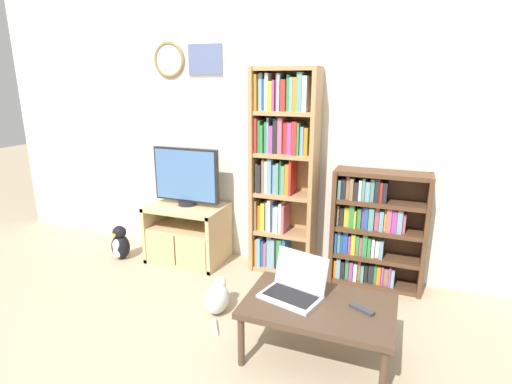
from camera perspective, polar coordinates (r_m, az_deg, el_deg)
ground_plane at (r=2.81m, az=-8.70°, el=-22.78°), size 18.00×18.00×0.00m
wall_back at (r=3.73m, az=2.90°, el=8.98°), size 6.35×0.09×2.60m
tv_stand at (r=4.02m, az=-9.79°, el=-5.75°), size 0.73×0.51×0.56m
television at (r=3.89m, az=-9.95°, el=2.17°), size 0.67×0.18×0.56m
bookshelf_tall at (r=3.59m, az=3.71°, el=3.14°), size 0.58×0.29×1.85m
bookshelf_short at (r=3.59m, az=16.28°, el=-5.17°), size 0.78×0.26×1.02m
coffee_table at (r=2.66m, az=8.91°, el=-16.22°), size 0.93×0.59×0.38m
laptop at (r=2.68m, az=5.56°, el=-13.20°), size 0.44×0.38×0.27m
remote_near_laptop at (r=2.62m, az=14.88°, el=-15.86°), size 0.16×0.11×0.02m
cat at (r=3.22m, az=-5.52°, el=-14.71°), size 0.26×0.45×0.26m
penguin_figurine at (r=4.25m, az=-18.86°, el=-7.04°), size 0.19×0.17×0.35m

